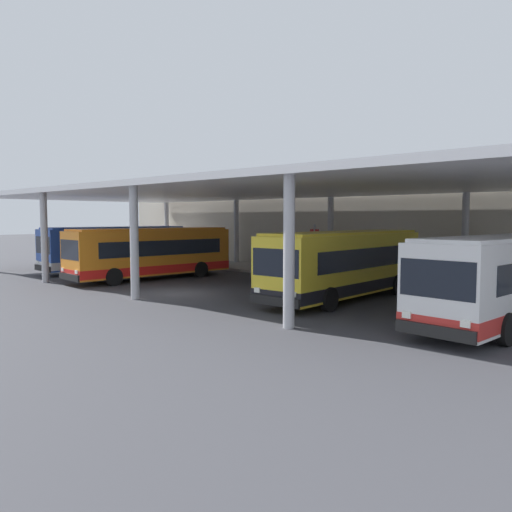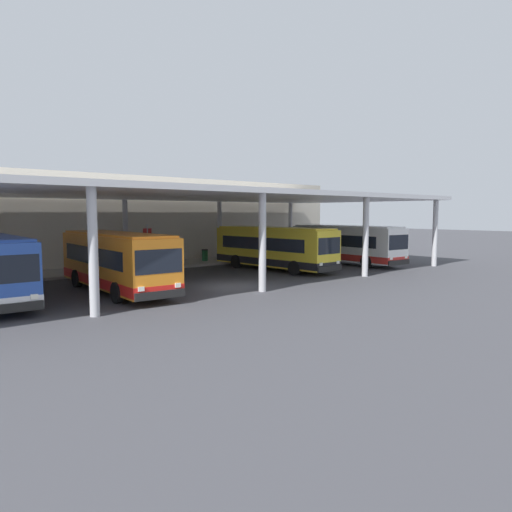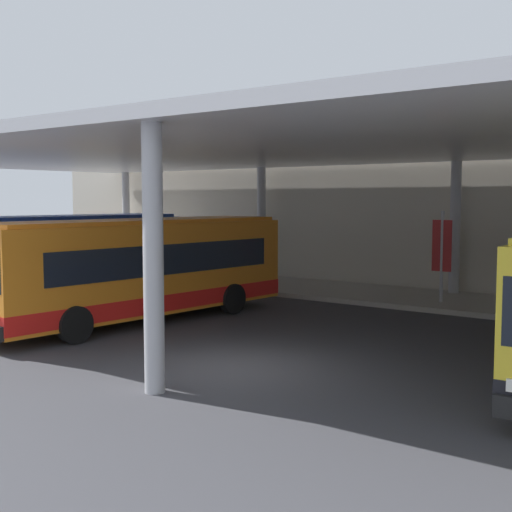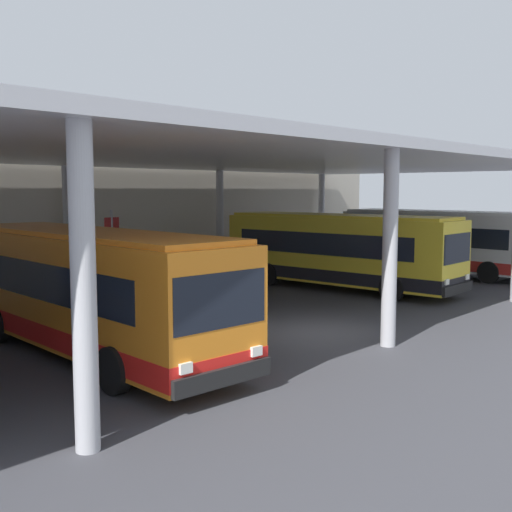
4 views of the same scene
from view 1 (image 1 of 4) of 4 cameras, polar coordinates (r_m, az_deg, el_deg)
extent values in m
plane|color=#3D3D42|center=(26.07, -8.79, -4.14)|extent=(200.00, 200.00, 0.00)
cube|color=#A39E93|center=(34.55, 6.65, -1.91)|extent=(42.00, 4.50, 0.18)
cube|color=beige|center=(37.03, 9.67, 3.98)|extent=(48.00, 1.60, 7.28)
cube|color=silver|center=(29.57, -0.47, 7.39)|extent=(40.00, 17.00, 0.30)
cylinder|color=#B2B2B7|center=(48.70, -9.96, 2.84)|extent=(0.40, 0.40, 5.25)
cylinder|color=#B2B2B7|center=(32.43, -22.61, 1.88)|extent=(0.40, 0.40, 5.25)
cylinder|color=#B2B2B7|center=(41.72, -2.22, 2.67)|extent=(0.40, 0.40, 5.25)
cylinder|color=#B2B2B7|center=(24.34, -13.47, 1.40)|extent=(0.40, 0.40, 5.25)
cylinder|color=#B2B2B7|center=(35.80, 8.34, 2.36)|extent=(0.40, 0.40, 5.25)
cylinder|color=#B2B2B7|center=(17.45, 3.71, 0.42)|extent=(0.40, 0.40, 5.25)
cylinder|color=#B2B2B7|center=(31.52, 22.36, 1.83)|extent=(0.40, 0.40, 5.25)
cube|color=#284CA8|center=(37.76, -15.36, 0.94)|extent=(3.14, 10.53, 2.70)
cube|color=silver|center=(37.83, -15.33, -0.57)|extent=(3.16, 10.56, 0.50)
cube|color=black|center=(37.82, -15.17, 1.41)|extent=(3.06, 8.67, 0.90)
cube|color=black|center=(35.59, -22.68, 1.14)|extent=(2.30, 0.26, 1.10)
cube|color=black|center=(35.66, -22.75, -1.28)|extent=(2.46, 0.31, 0.36)
cube|color=#2A50B0|center=(37.71, -15.40, 3.08)|extent=(2.91, 10.11, 0.12)
cube|color=yellow|center=(35.57, -22.68, 2.46)|extent=(1.75, 0.23, 0.28)
cube|color=white|center=(36.48, -23.26, -0.62)|extent=(0.28, 0.10, 0.20)
cube|color=white|center=(34.80, -22.22, -0.81)|extent=(0.28, 0.10, 0.20)
cylinder|color=black|center=(37.55, -20.55, -1.03)|extent=(0.34, 1.02, 1.00)
cylinder|color=black|center=(35.32, -18.98, -1.31)|extent=(0.34, 1.02, 1.00)
cylinder|color=black|center=(40.32, -12.58, -0.51)|extent=(0.34, 1.02, 1.00)
cylinder|color=black|center=(38.26, -10.68, -0.74)|extent=(0.34, 1.02, 1.00)
cube|color=orange|center=(32.18, -11.61, 0.46)|extent=(3.21, 10.55, 2.70)
cube|color=red|center=(32.26, -11.59, -1.32)|extent=(3.23, 10.57, 0.50)
cube|color=black|center=(32.24, -11.40, 1.00)|extent=(3.12, 8.68, 0.90)
cube|color=black|center=(29.77, -20.08, 0.66)|extent=(2.30, 0.28, 1.10)
cube|color=black|center=(29.87, -20.16, -2.22)|extent=(2.46, 0.33, 0.36)
cube|color=orange|center=(32.12, -11.65, 2.97)|extent=(2.98, 10.12, 0.12)
cube|color=yellow|center=(29.75, -20.07, 2.24)|extent=(1.75, 0.24, 0.28)
cube|color=white|center=(30.66, -20.83, -1.42)|extent=(0.28, 0.10, 0.20)
cube|color=white|center=(29.01, -19.46, -1.70)|extent=(0.28, 0.10, 0.20)
cylinder|color=black|center=(31.81, -17.69, -1.87)|extent=(0.35, 1.02, 1.00)
cylinder|color=black|center=(29.63, -15.64, -2.27)|extent=(0.35, 1.02, 1.00)
cylinder|color=black|center=(34.86, -8.65, -1.20)|extent=(0.35, 1.02, 1.00)
cylinder|color=black|center=(32.88, -6.21, -1.50)|extent=(0.35, 1.02, 1.00)
cube|color=yellow|center=(24.12, 9.97, -0.77)|extent=(2.76, 10.46, 2.70)
cube|color=black|center=(24.23, 9.94, -3.13)|extent=(2.79, 10.48, 0.50)
cube|color=black|center=(24.22, 10.16, -0.04)|extent=(2.76, 8.59, 0.90)
cube|color=black|center=(19.88, 2.25, -0.76)|extent=(2.30, 0.18, 1.10)
cube|color=black|center=(20.00, 2.07, -5.06)|extent=(2.45, 0.22, 0.36)
cube|color=yellow|center=(24.04, 10.01, 2.58)|extent=(2.55, 10.04, 0.12)
cube|color=yellow|center=(19.85, 2.31, 1.60)|extent=(1.75, 0.16, 0.28)
cube|color=white|center=(20.53, 0.14, -3.83)|extent=(0.28, 0.09, 0.20)
cube|color=white|center=(19.41, 4.16, -4.31)|extent=(0.28, 0.09, 0.20)
cylinder|color=black|center=(22.32, 2.90, -4.22)|extent=(0.31, 1.01, 1.00)
cylinder|color=black|center=(20.91, 8.20, -4.83)|extent=(0.31, 1.01, 1.00)
cylinder|color=black|center=(27.31, 10.86, -2.73)|extent=(0.31, 1.01, 1.00)
cylinder|color=black|center=(26.17, 15.49, -3.11)|extent=(0.31, 1.01, 1.00)
cube|color=white|center=(20.18, 26.38, -2.13)|extent=(3.29, 10.56, 2.70)
cube|color=red|center=(20.31, 26.29, -4.93)|extent=(3.32, 10.58, 0.50)
cube|color=black|center=(20.29, 26.56, -1.25)|extent=(3.19, 8.70, 0.90)
cube|color=black|center=(15.46, 19.63, -2.45)|extent=(2.30, 0.30, 1.10)
cube|color=black|center=(15.62, 19.33, -7.95)|extent=(2.46, 0.35, 0.36)
cube|color=white|center=(20.09, 26.51, 1.87)|extent=(3.06, 10.13, 0.12)
cube|color=yellow|center=(15.42, 19.75, 0.59)|extent=(1.75, 0.25, 0.28)
cube|color=white|center=(15.99, 16.51, -6.33)|extent=(0.29, 0.10, 0.20)
cube|color=white|center=(15.17, 22.41, -7.05)|extent=(0.29, 0.10, 0.20)
cylinder|color=black|center=(17.94, 18.87, -6.54)|extent=(0.36, 1.02, 1.00)
cylinder|color=black|center=(16.95, 26.24, -7.38)|extent=(0.36, 1.02, 1.00)
cylinder|color=black|center=(23.42, 25.97, -4.25)|extent=(0.36, 1.02, 1.00)
cube|color=brown|center=(30.15, 20.50, -2.02)|extent=(1.80, 0.44, 0.08)
cube|color=brown|center=(30.31, 20.65, -1.52)|extent=(1.80, 0.06, 0.44)
cube|color=#2D2D33|center=(30.44, 19.27, -2.36)|extent=(0.10, 0.36, 0.45)
cube|color=#2D2D33|center=(29.92, 21.73, -2.53)|extent=(0.10, 0.36, 0.45)
cylinder|color=#236638|center=(31.09, 15.73, -1.73)|extent=(0.48, 0.48, 0.90)
cylinder|color=black|center=(31.05, 15.75, -0.83)|extent=(0.52, 0.52, 0.08)
cylinder|color=#B2B2B7|center=(33.47, 6.56, 0.80)|extent=(0.12, 0.12, 3.20)
cube|color=#B22323|center=(33.43, 6.55, 1.45)|extent=(0.70, 0.04, 1.80)
camera|label=2|loc=(37.46, -55.17, 3.08)|focal=33.16mm
camera|label=3|loc=(11.72, -25.15, 3.84)|focal=47.02mm
camera|label=4|loc=(35.11, -39.23, 3.91)|focal=43.89mm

